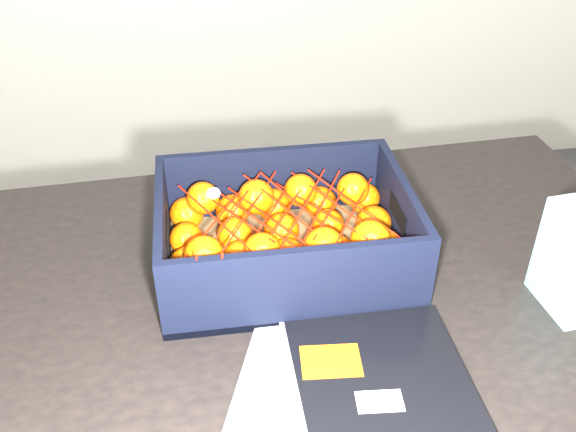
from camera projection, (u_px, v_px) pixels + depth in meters
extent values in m
cube|color=black|center=(291.00, 316.00, 0.94)|extent=(1.24, 0.86, 0.04)
cylinder|color=black|center=(5.00, 359.00, 1.37)|extent=(0.06, 0.06, 0.71)
cylinder|color=black|center=(503.00, 305.00, 1.51)|extent=(0.06, 0.06, 0.71)
cube|color=silver|center=(319.00, 411.00, 0.78)|extent=(0.29, 0.33, 0.01)
cube|color=silver|center=(360.00, 403.00, 0.78)|extent=(0.26, 0.32, 0.01)
cube|color=black|center=(389.00, 396.00, 0.78)|extent=(0.21, 0.28, 0.01)
cube|color=#F45D0C|center=(331.00, 361.00, 0.82)|extent=(0.08, 0.06, 0.00)
cube|color=white|center=(380.00, 401.00, 0.77)|extent=(0.06, 0.04, 0.00)
cube|color=brown|center=(285.00, 260.00, 1.00)|extent=(0.37, 0.28, 0.01)
cube|color=black|center=(273.00, 183.00, 1.08)|extent=(0.37, 0.01, 0.13)
cube|color=black|center=(300.00, 288.00, 0.86)|extent=(0.37, 0.01, 0.13)
cube|color=black|center=(163.00, 241.00, 0.95)|extent=(0.01, 0.25, 0.13)
cube|color=black|center=(401.00, 219.00, 0.99)|extent=(0.01, 0.25, 0.13)
sphere|color=#F15705|center=(193.00, 298.00, 0.88)|extent=(0.05, 0.05, 0.05)
sphere|color=#F15705|center=(187.00, 265.00, 0.94)|extent=(0.05, 0.05, 0.05)
sphere|color=#F15705|center=(186.00, 239.00, 0.99)|extent=(0.05, 0.05, 0.05)
sphere|color=#F15705|center=(187.00, 214.00, 1.05)|extent=(0.05, 0.05, 0.05)
sphere|color=#F15705|center=(245.00, 291.00, 0.90)|extent=(0.05, 0.05, 0.05)
sphere|color=#F15705|center=(241.00, 259.00, 0.95)|extent=(0.06, 0.06, 0.06)
sphere|color=#F15705|center=(235.00, 234.00, 1.00)|extent=(0.05, 0.05, 0.05)
sphere|color=#F15705|center=(233.00, 211.00, 1.05)|extent=(0.06, 0.06, 0.06)
sphere|color=#F15705|center=(297.00, 287.00, 0.90)|extent=(0.05, 0.05, 0.05)
sphere|color=#F15705|center=(288.00, 255.00, 0.96)|extent=(0.05, 0.05, 0.05)
sphere|color=#F15705|center=(282.00, 230.00, 1.01)|extent=(0.05, 0.05, 0.05)
sphere|color=#F15705|center=(274.00, 206.00, 1.07)|extent=(0.06, 0.06, 0.06)
sphere|color=#F15705|center=(348.00, 282.00, 0.91)|extent=(0.05, 0.05, 0.05)
sphere|color=#F15705|center=(335.00, 253.00, 0.96)|extent=(0.06, 0.06, 0.06)
sphere|color=#F15705|center=(328.00, 225.00, 1.02)|extent=(0.05, 0.05, 0.05)
sphere|color=#F15705|center=(320.00, 203.00, 1.07)|extent=(0.05, 0.05, 0.05)
sphere|color=#F15705|center=(396.00, 277.00, 0.92)|extent=(0.05, 0.05, 0.05)
sphere|color=#F15705|center=(384.00, 247.00, 0.98)|extent=(0.06, 0.06, 0.06)
sphere|color=#F15705|center=(374.00, 223.00, 1.03)|extent=(0.06, 0.06, 0.06)
sphere|color=#F15705|center=(364.00, 198.00, 1.08)|extent=(0.05, 0.05, 0.05)
sphere|color=#F15705|center=(204.00, 255.00, 0.89)|extent=(0.05, 0.05, 0.05)
sphere|color=#F15705|center=(203.00, 198.00, 1.01)|extent=(0.05, 0.05, 0.05)
sphere|color=#F15705|center=(262.00, 251.00, 0.90)|extent=(0.05, 0.05, 0.05)
sphere|color=#F15705|center=(256.00, 197.00, 1.01)|extent=(0.06, 0.06, 0.06)
sphere|color=#F15705|center=(324.00, 247.00, 0.91)|extent=(0.06, 0.06, 0.06)
sphere|color=#F15705|center=(301.00, 190.00, 1.03)|extent=(0.05, 0.05, 0.05)
sphere|color=#F15705|center=(371.00, 240.00, 0.92)|extent=(0.06, 0.06, 0.06)
sphere|color=#F15705|center=(353.00, 189.00, 1.03)|extent=(0.05, 0.05, 0.05)
cylinder|color=red|center=(215.00, 218.00, 0.93)|extent=(0.10, 0.19, 0.00)
cylinder|color=red|center=(232.00, 214.00, 0.95)|extent=(0.10, 0.19, 0.03)
cylinder|color=red|center=(251.00, 215.00, 0.94)|extent=(0.10, 0.19, 0.02)
cylinder|color=red|center=(268.00, 217.00, 0.95)|extent=(0.10, 0.19, 0.01)
cylinder|color=red|center=(285.00, 208.00, 0.95)|extent=(0.10, 0.19, 0.01)
cylinder|color=red|center=(302.00, 208.00, 0.95)|extent=(0.10, 0.19, 0.02)
cylinder|color=red|center=(318.00, 209.00, 0.97)|extent=(0.10, 0.19, 0.02)
cylinder|color=red|center=(335.00, 204.00, 0.97)|extent=(0.10, 0.19, 0.00)
cylinder|color=red|center=(353.00, 203.00, 0.96)|extent=(0.10, 0.19, 0.01)
cylinder|color=red|center=(215.00, 221.00, 0.94)|extent=(0.10, 0.19, 0.01)
cylinder|color=red|center=(232.00, 214.00, 0.94)|extent=(0.10, 0.19, 0.02)
cylinder|color=red|center=(250.00, 211.00, 0.95)|extent=(0.10, 0.19, 0.01)
cylinder|color=red|center=(268.00, 217.00, 0.95)|extent=(0.10, 0.19, 0.01)
cylinder|color=red|center=(285.00, 214.00, 0.95)|extent=(0.10, 0.19, 0.01)
cylinder|color=red|center=(303.00, 209.00, 0.95)|extent=(0.10, 0.19, 0.01)
cylinder|color=red|center=(319.00, 211.00, 0.96)|extent=(0.10, 0.19, 0.02)
cylinder|color=red|center=(335.00, 204.00, 0.97)|extent=(0.10, 0.19, 0.02)
cylinder|color=red|center=(354.00, 209.00, 0.96)|extent=(0.10, 0.19, 0.02)
cylinder|color=red|center=(198.00, 273.00, 0.84)|extent=(0.00, 0.03, 0.09)
cylinder|color=red|center=(222.00, 270.00, 0.84)|extent=(0.01, 0.04, 0.08)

